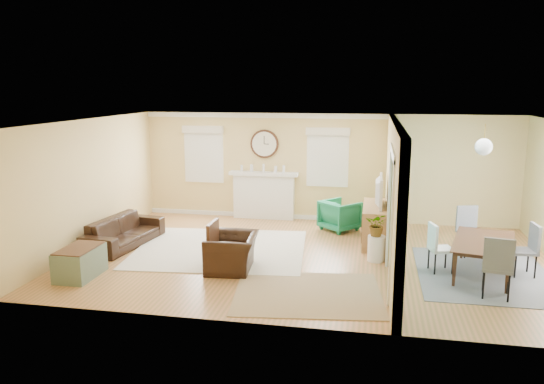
% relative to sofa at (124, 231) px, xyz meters
% --- Properties ---
extents(floor, '(9.00, 9.00, 0.00)m').
position_rel_sofa_xyz_m(floor, '(3.87, -0.09, -0.29)').
color(floor, olive).
rests_on(floor, ground).
extents(wall_back, '(9.00, 0.02, 2.60)m').
position_rel_sofa_xyz_m(wall_back, '(3.87, 2.91, 1.01)').
color(wall_back, '#E5C97A').
rests_on(wall_back, ground).
extents(wall_front, '(9.00, 0.02, 2.60)m').
position_rel_sofa_xyz_m(wall_front, '(3.87, -3.09, 1.01)').
color(wall_front, '#E5C97A').
rests_on(wall_front, ground).
extents(wall_left, '(0.02, 6.00, 2.60)m').
position_rel_sofa_xyz_m(wall_left, '(-0.63, -0.09, 1.01)').
color(wall_left, '#E5C97A').
rests_on(wall_left, ground).
extents(ceiling, '(9.00, 6.00, 0.02)m').
position_rel_sofa_xyz_m(ceiling, '(3.87, -0.09, 2.31)').
color(ceiling, white).
rests_on(ceiling, wall_back).
extents(partition, '(0.17, 6.00, 2.60)m').
position_rel_sofa_xyz_m(partition, '(5.38, 0.19, 1.06)').
color(partition, '#E5C97A').
rests_on(partition, ground).
extents(fireplace, '(1.70, 0.30, 1.17)m').
position_rel_sofa_xyz_m(fireplace, '(2.37, 2.79, 0.30)').
color(fireplace, white).
rests_on(fireplace, ground).
extents(wall_clock, '(0.70, 0.07, 0.70)m').
position_rel_sofa_xyz_m(wall_clock, '(2.37, 2.87, 1.56)').
color(wall_clock, '#4C2B19').
rests_on(wall_clock, wall_back).
extents(window_left, '(1.05, 0.13, 1.42)m').
position_rel_sofa_xyz_m(window_left, '(0.82, 2.86, 1.37)').
color(window_left, white).
rests_on(window_left, wall_back).
extents(window_right, '(1.05, 0.13, 1.42)m').
position_rel_sofa_xyz_m(window_right, '(3.92, 2.86, 1.37)').
color(window_right, white).
rests_on(window_right, wall_back).
extents(pendant, '(0.30, 0.30, 0.55)m').
position_rel_sofa_xyz_m(pendant, '(6.87, -0.09, 1.91)').
color(pendant, gold).
rests_on(pendant, ceiling).
extents(rug_cream, '(3.60, 3.20, 0.02)m').
position_rel_sofa_xyz_m(rug_cream, '(2.03, 0.10, -0.28)').
color(rug_cream, silver).
rests_on(rug_cream, floor).
extents(rug_jute, '(2.53, 2.16, 0.01)m').
position_rel_sofa_xyz_m(rug_jute, '(4.05, -1.89, -0.29)').
color(rug_jute, '#9F8262').
rests_on(rug_jute, floor).
extents(rug_grey, '(2.24, 2.80, 0.01)m').
position_rel_sofa_xyz_m(rug_grey, '(6.97, -0.46, -0.29)').
color(rug_grey, slate).
rests_on(rug_grey, floor).
extents(sofa, '(1.03, 2.09, 0.59)m').
position_rel_sofa_xyz_m(sofa, '(0.00, 0.00, 0.00)').
color(sofa, black).
rests_on(sofa, floor).
extents(eames_chair, '(0.95, 1.07, 0.65)m').
position_rel_sofa_xyz_m(eames_chair, '(2.58, -1.03, 0.03)').
color(eames_chair, black).
rests_on(eames_chair, floor).
extents(green_chair, '(1.06, 1.06, 0.69)m').
position_rel_sofa_xyz_m(green_chair, '(4.30, 2.03, 0.05)').
color(green_chair, '#197A57').
rests_on(green_chair, floor).
extents(trunk, '(0.56, 0.91, 0.53)m').
position_rel_sofa_xyz_m(trunk, '(0.10, -1.87, -0.03)').
color(trunk, slate).
rests_on(trunk, floor).
extents(credenza, '(0.53, 1.55, 0.80)m').
position_rel_sofa_xyz_m(credenza, '(5.09, 1.16, 0.11)').
color(credenza, '#A37D49').
rests_on(credenza, floor).
extents(tv, '(0.15, 1.08, 0.62)m').
position_rel_sofa_xyz_m(tv, '(5.07, 1.16, 0.82)').
color(tv, black).
rests_on(tv, credenza).
extents(garden_stool, '(0.33, 0.33, 0.48)m').
position_rel_sofa_xyz_m(garden_stool, '(5.12, -0.04, -0.05)').
color(garden_stool, white).
rests_on(garden_stool, floor).
extents(potted_plant, '(0.47, 0.43, 0.45)m').
position_rel_sofa_xyz_m(potted_plant, '(5.12, -0.04, 0.41)').
color(potted_plant, '#337F33').
rests_on(potted_plant, garden_stool).
extents(dining_table, '(1.34, 1.92, 0.61)m').
position_rel_sofa_xyz_m(dining_table, '(6.97, -0.46, 0.01)').
color(dining_table, '#4C2B19').
rests_on(dining_table, floor).
extents(dining_chair_n, '(0.53, 0.53, 0.95)m').
position_rel_sofa_xyz_m(dining_chair_n, '(6.89, 0.64, 0.27)').
color(dining_chair_n, slate).
rests_on(dining_chair_n, floor).
extents(dining_chair_s, '(0.52, 0.52, 1.00)m').
position_rel_sofa_xyz_m(dining_chair_s, '(6.94, -1.46, 0.30)').
color(dining_chair_s, slate).
rests_on(dining_chair_s, floor).
extents(dining_chair_w, '(0.47, 0.47, 0.88)m').
position_rel_sofa_xyz_m(dining_chair_w, '(6.23, -0.43, 0.22)').
color(dining_chair_w, white).
rests_on(dining_chair_w, floor).
extents(dining_chair_e, '(0.45, 0.45, 0.92)m').
position_rel_sofa_xyz_m(dining_chair_e, '(7.60, -0.36, 0.25)').
color(dining_chair_e, slate).
rests_on(dining_chair_e, floor).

